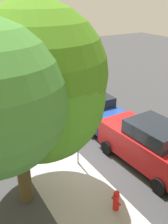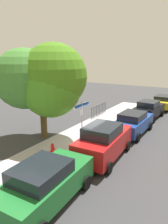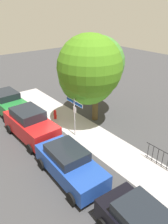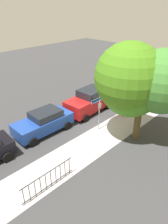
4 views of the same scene
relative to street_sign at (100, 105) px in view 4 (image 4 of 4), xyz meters
The scene contains 9 objects.
ground_plane 2.12m from the street_sign, 134.36° to the right, with size 60.00×60.00×0.00m, color #38383A.
sidewalk_strip 2.75m from the street_sign, 29.21° to the left, with size 24.00×2.60×0.00m, color #A7A2A4.
street_sign is the anchor object (origin of this frame).
shade_tree 3.34m from the street_sign, 114.58° to the left, with size 5.39×6.02×6.70m.
car_green 6.94m from the street_sign, 160.27° to the right, with size 4.62×2.32×1.80m.
car_red 3.17m from the street_sign, 123.19° to the right, with size 4.65×2.30×2.05m.
car_blue 4.27m from the street_sign, 39.79° to the right, with size 4.47×2.13×1.70m.
iron_fence 6.67m from the street_sign, 16.98° to the left, with size 3.27×0.04×1.07m.
fire_hydrant 3.43m from the street_sign, behind, with size 0.42×0.22×0.78m.
Camera 4 is at (11.13, 9.31, 8.89)m, focal length 34.24 mm.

